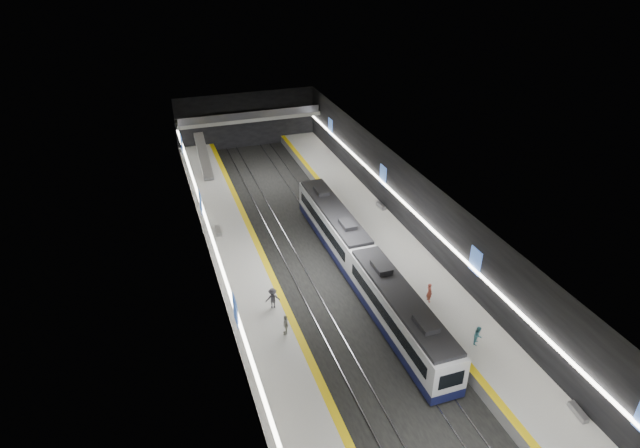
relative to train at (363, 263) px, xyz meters
name	(u,v)px	position (x,y,z in m)	size (l,w,h in m)	color
ground	(328,276)	(-2.50, 2.09, -2.20)	(70.00, 70.00, 0.00)	black
ceiling	(329,199)	(-2.50, 2.09, 5.80)	(20.00, 70.00, 0.04)	beige
wall_left	(217,259)	(-12.50, 2.09, 1.80)	(0.04, 70.00, 8.00)	black
wall_right	(428,221)	(7.50, 2.09, 1.80)	(0.04, 70.00, 8.00)	black
wall_back	(246,120)	(-2.50, 37.09, 1.80)	(20.00, 0.04, 8.00)	black
platform_left	(249,287)	(-10.00, 2.09, -1.70)	(5.00, 70.00, 1.00)	slate
tile_surface_left	(248,282)	(-10.00, 2.09, -1.19)	(5.00, 70.00, 0.02)	#B3B3AE
tactile_strip_left	(272,277)	(-7.80, 2.09, -1.18)	(0.60, 70.00, 0.02)	yellow
platform_right	(401,257)	(5.00, 2.09, -1.70)	(5.00, 70.00, 1.00)	slate
tile_surface_right	(402,252)	(5.00, 2.09, -1.19)	(5.00, 70.00, 0.02)	#B3B3AE
tactile_strip_right	(381,256)	(2.80, 2.09, -1.18)	(0.60, 70.00, 0.02)	yellow
rails	(328,275)	(-2.50, 2.09, -2.14)	(6.52, 70.00, 0.12)	gray
train	(363,263)	(0.00, 0.00, 0.00)	(2.69, 30.04, 3.60)	#10143E
ad_posters	(325,229)	(-2.50, 3.09, 2.30)	(19.94, 53.50, 2.20)	#416BC4
cove_light_left	(219,260)	(-12.30, 2.09, 1.60)	(0.25, 68.60, 0.12)	white
cove_light_right	(426,223)	(7.30, 2.09, 1.60)	(0.25, 68.60, 0.12)	white
mezzanine_bridge	(249,117)	(-2.50, 35.02, 2.84)	(20.00, 3.00, 1.50)	gray
escalator	(204,156)	(-10.00, 28.09, 0.70)	(1.20, 8.00, 0.60)	#99999E
bench_left_far	(218,231)	(-11.08, 11.57, -0.98)	(0.50, 1.81, 0.44)	#99999E
bench_right_near	(578,412)	(7.00, -19.11, -1.00)	(0.45, 1.62, 0.40)	#99999E
bench_right_far	(381,206)	(7.00, 11.27, -1.00)	(0.45, 1.62, 0.40)	#99999E
passenger_right_a	(429,293)	(3.70, -5.48, -0.32)	(0.64, 0.42, 1.76)	#BD5346
passenger_right_b	(478,335)	(4.63, -11.24, -0.42)	(0.76, 0.59, 1.55)	teal
passenger_left_a	(286,325)	(-8.68, -5.53, -0.33)	(1.01, 0.42, 1.73)	#BBB9AB
passenger_left_b	(273,298)	(-8.80, -2.10, -0.27)	(1.20, 0.69, 1.85)	#3B3A41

